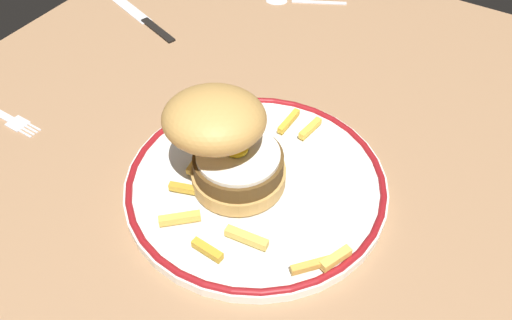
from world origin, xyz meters
TOP-DOWN VIEW (x-y plane):
  - ground_plane at (0.00, 0.00)cm, footprint 110.43×89.74cm
  - dinner_plate at (2.11, -3.60)cm, footprint 29.44×29.44cm
  - burger at (0.34, -0.96)cm, footprint 14.46×14.22cm
  - fries_pile at (1.19, -1.56)cm, footprint 23.59×26.36cm
  - fork at (-4.51, 31.24)cm, footprint 2.28×14.44cm
  - knife at (22.70, 29.60)cm, footprint 7.20×17.53cm

SIDE VIEW (x-z plane):
  - ground_plane at x=0.00cm, z-range -4.00..0.00cm
  - fork at x=-4.51cm, z-range 0.00..0.36cm
  - knife at x=22.70cm, z-range -0.09..0.61cm
  - dinner_plate at x=2.11cm, z-range 0.04..1.64cm
  - fries_pile at x=1.19cm, z-range 1.06..3.32cm
  - burger at x=0.34cm, z-range 1.50..13.83cm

